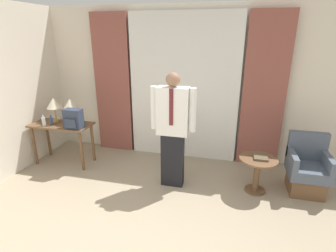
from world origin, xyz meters
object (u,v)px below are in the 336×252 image
object	(u,v)px
bottle_near_edge	(51,121)
person	(173,127)
table_lamp_right	(70,105)
side_table	(257,169)
table_lamp_left	(54,104)
bottle_by_lamp	(44,121)
desk	(62,131)
armchair	(307,171)
book	(261,157)
backpack	(73,119)

from	to	relation	value
bottle_near_edge	person	world-z (taller)	person
table_lamp_right	bottle_near_edge	size ratio (longest dim) A/B	2.42
person	side_table	size ratio (longest dim) A/B	3.20
table_lamp_left	bottle_by_lamp	size ratio (longest dim) A/B	2.22
desk	armchair	xyz separation A→B (m)	(4.00, 0.04, -0.27)
table_lamp_right	bottle_by_lamp	world-z (taller)	table_lamp_right
table_lamp_right	bottle_by_lamp	xyz separation A→B (m)	(-0.37, -0.25, -0.25)
table_lamp_left	bottle_near_edge	xyz separation A→B (m)	(0.05, -0.19, -0.25)
desk	bottle_near_edge	bearing A→B (deg)	-139.70
side_table	book	xyz separation A→B (m)	(0.03, 0.02, 0.19)
backpack	armchair	size ratio (longest dim) A/B	0.38
table_lamp_right	side_table	world-z (taller)	table_lamp_right
table_lamp_right	side_table	xyz separation A→B (m)	(3.13, -0.24, -0.70)
desk	table_lamp_left	size ratio (longest dim) A/B	2.43
desk	backpack	xyz separation A→B (m)	(0.35, -0.14, 0.29)
bottle_near_edge	backpack	world-z (taller)	backpack
bottle_near_edge	side_table	size ratio (longest dim) A/B	0.33
bottle_near_edge	person	xyz separation A→B (m)	(2.16, -0.15, 0.13)
backpack	person	world-z (taller)	person
table_lamp_right	person	size ratio (longest dim) A/B	0.25
backpack	armchair	world-z (taller)	backpack
table_lamp_right	bottle_near_edge	world-z (taller)	table_lamp_right
bottle_by_lamp	backpack	xyz separation A→B (m)	(0.56, 0.02, 0.08)
table_lamp_left	book	size ratio (longest dim) A/B	1.88
backpack	table_lamp_left	bearing A→B (deg)	155.39
desk	table_lamp_right	distance (m)	0.49
armchair	table_lamp_left	bearing A→B (deg)	179.27
bottle_by_lamp	bottle_near_edge	bearing A→B (deg)	31.49
desk	side_table	bearing A→B (deg)	-2.51
table_lamp_left	book	bearing A→B (deg)	-3.66
bottle_near_edge	bottle_by_lamp	bearing A→B (deg)	-148.51
desk	table_lamp_left	xyz separation A→B (m)	(-0.16, 0.10, 0.46)
table_lamp_left	desk	bearing A→B (deg)	-31.01
table_lamp_right	armchair	bearing A→B (deg)	-0.79
table_lamp_left	backpack	size ratio (longest dim) A/B	1.32
person	armchair	distance (m)	2.06
bottle_near_edge	book	distance (m)	3.44
backpack	armchair	bearing A→B (deg)	2.85
armchair	book	world-z (taller)	armchair
backpack	book	world-z (taller)	backpack
backpack	book	xyz separation A→B (m)	(2.97, 0.01, -0.34)
table_lamp_left	person	world-z (taller)	person
table_lamp_left	bottle_by_lamp	xyz separation A→B (m)	(-0.05, -0.25, -0.25)
bottle_near_edge	person	bearing A→B (deg)	-4.01
bottle_by_lamp	book	size ratio (longest dim) A/B	0.85
desk	book	world-z (taller)	desk
bottle_by_lamp	person	bearing A→B (deg)	-2.27
table_lamp_right	side_table	distance (m)	3.21
person	armchair	xyz separation A→B (m)	(1.94, 0.29, -0.61)
desk	book	size ratio (longest dim) A/B	4.57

